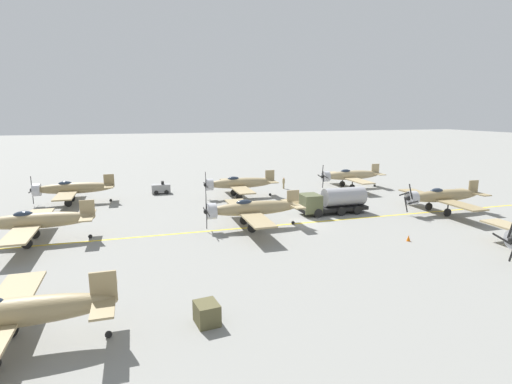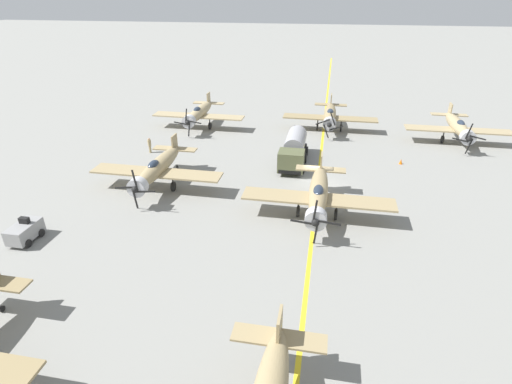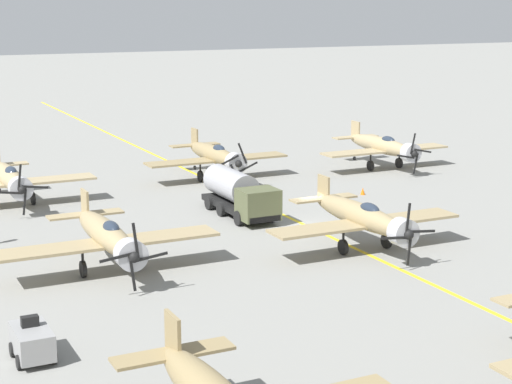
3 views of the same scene
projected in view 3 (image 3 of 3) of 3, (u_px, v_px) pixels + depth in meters
ground_plane at (311, 228)px, 55.32m from camera, size 400.00×400.00×0.00m
taxiway_stripe at (311, 228)px, 55.32m from camera, size 0.30×160.00×0.01m
airplane_mid_center at (362, 217)px, 49.99m from camera, size 12.00×9.98×3.80m
airplane_mid_right at (108, 236)px, 45.90m from camera, size 12.00×9.98×3.80m
airplane_near_right at (10, 178)px, 61.01m from camera, size 12.00×9.98×3.79m
airplane_near_left at (383, 146)px, 74.65m from camera, size 12.00×9.98×3.78m
airplane_near_center at (215, 155)px, 70.21m from camera, size 12.00×9.98×3.70m
fuel_tanker at (239, 194)px, 58.24m from camera, size 2.68×8.00×2.98m
tow_tractor at (32, 341)px, 34.74m from camera, size 1.57×2.60×1.79m
traffic_cone at (363, 191)px, 64.87m from camera, size 0.36×0.36×0.55m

